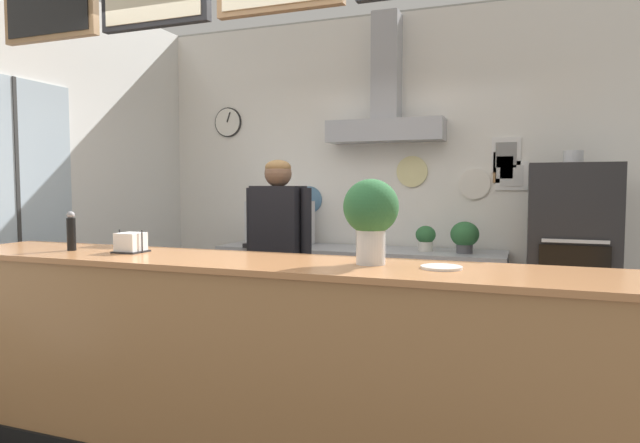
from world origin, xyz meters
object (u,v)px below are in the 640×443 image
at_px(condiment_plate, 441,267).
at_px(pepper_grinder, 71,231).
at_px(potted_oregano, 465,236).
at_px(shop_worker, 279,261).
at_px(basil_vase, 371,215).
at_px(espresso_machine, 280,224).
at_px(potted_rosemary, 426,237).
at_px(napkin_holder, 131,243).
at_px(pizza_oven, 570,270).

relative_size(condiment_plate, pepper_grinder, 0.82).
bearing_deg(potted_oregano, shop_worker, -139.44).
bearing_deg(condiment_plate, basil_vase, 176.22).
height_order(shop_worker, pepper_grinder, shop_worker).
bearing_deg(shop_worker, espresso_machine, -63.88).
height_order(potted_rosemary, pepper_grinder, pepper_grinder).
distance_m(espresso_machine, basil_vase, 2.61).
xyz_separation_m(potted_oregano, napkin_holder, (-1.64, -2.17, 0.09)).
relative_size(shop_worker, napkin_holder, 9.94).
bearing_deg(shop_worker, potted_rosemary, -127.57).
bearing_deg(potted_oregano, potted_rosemary, 174.65).
bearing_deg(potted_rosemary, napkin_holder, -120.65).
bearing_deg(basil_vase, shop_worker, 132.56).
relative_size(potted_oregano, basil_vase, 0.64).
height_order(potted_rosemary, basil_vase, basil_vase).
relative_size(potted_oregano, napkin_holder, 1.61).
bearing_deg(condiment_plate, pizza_oven, 71.03).
bearing_deg(basil_vase, potted_rosemary, 92.71).
relative_size(espresso_machine, condiment_plate, 2.93).
relative_size(shop_worker, potted_oregano, 6.19).
bearing_deg(pepper_grinder, shop_worker, 55.79).
height_order(condiment_plate, napkin_holder, napkin_holder).
bearing_deg(espresso_machine, condiment_plate, -50.06).
bearing_deg(napkin_holder, condiment_plate, 0.18).
distance_m(espresso_machine, pepper_grinder, 2.24).
height_order(pizza_oven, pepper_grinder, pizza_oven).
bearing_deg(pizza_oven, condiment_plate, -108.97).
distance_m(espresso_machine, potted_oregano, 1.70).
bearing_deg(pizza_oven, napkin_holder, -140.62).
distance_m(pizza_oven, potted_oregano, 0.85).
distance_m(pizza_oven, espresso_machine, 2.52).
distance_m(shop_worker, basil_vase, 1.54).
relative_size(pizza_oven, basil_vase, 4.15).
distance_m(potted_oregano, condiment_plate, 2.17).
bearing_deg(potted_oregano, espresso_machine, -179.99).
xyz_separation_m(espresso_machine, condiment_plate, (1.81, -2.16, -0.01)).
distance_m(potted_oregano, pepper_grinder, 3.01).
xyz_separation_m(potted_rosemary, condiment_plate, (0.45, -2.20, 0.07)).
bearing_deg(pizza_oven, potted_rosemary, 169.86).
xyz_separation_m(condiment_plate, basil_vase, (-0.34, 0.02, 0.23)).
bearing_deg(pizza_oven, shop_worker, -156.52).
bearing_deg(potted_rosemary, pizza_oven, -10.14).
distance_m(condiment_plate, basil_vase, 0.42).
relative_size(shop_worker, espresso_machine, 2.94).
height_order(pepper_grinder, napkin_holder, pepper_grinder).
bearing_deg(espresso_machine, pepper_grinder, -98.31).
relative_size(espresso_machine, napkin_holder, 3.38).
relative_size(potted_oregano, pepper_grinder, 1.15).
distance_m(potted_rosemary, basil_vase, 2.20).
height_order(potted_rosemary, condiment_plate, potted_rosemary).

